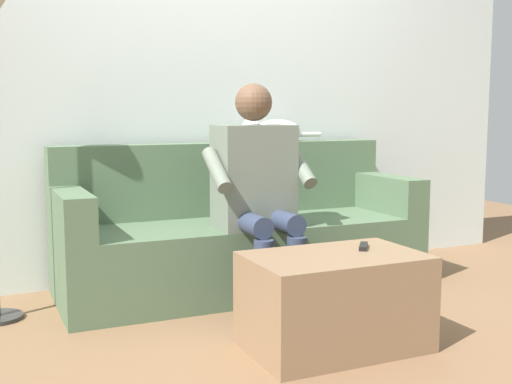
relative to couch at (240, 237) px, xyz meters
name	(u,v)px	position (x,y,z in m)	size (l,w,h in m)	color
ground_plane	(299,325)	(0.00, 0.73, -0.30)	(8.00, 8.00, 0.00)	#846042
back_wall	(214,76)	(0.00, -0.40, 0.94)	(4.41, 0.06, 2.48)	silver
couch	(240,237)	(0.00, 0.00, 0.00)	(2.06, 0.72, 0.83)	#516B4C
coffee_table	(335,301)	(0.00, 1.06, -0.09)	(0.75, 0.48, 0.41)	#8C6B4C
person_solo_seated	(257,183)	(0.04, 0.33, 0.35)	(0.55, 0.51, 1.17)	slate
cat_on_backrest	(272,130)	(-0.31, -0.23, 0.61)	(0.54, 0.13, 0.15)	silver
remote_black	(363,246)	(-0.18, 1.01, 0.13)	(0.13, 0.03, 0.02)	black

